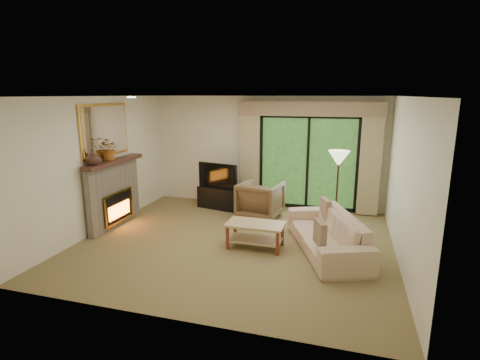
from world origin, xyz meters
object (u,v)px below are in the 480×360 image
(media_console, at_px, (220,197))
(sofa, at_px, (327,233))
(coffee_table, at_px, (255,235))
(armchair, at_px, (260,200))

(media_console, height_order, sofa, sofa)
(coffee_table, bearing_deg, media_console, 124.11)
(media_console, distance_m, coffee_table, 2.48)
(media_console, xyz_separation_m, sofa, (2.57, -1.86, 0.07))
(media_console, relative_size, armchair, 1.15)
(media_console, distance_m, sofa, 3.18)
(sofa, xyz_separation_m, coffee_table, (-1.21, -0.21, -0.10))
(media_console, height_order, coffee_table, media_console)
(media_console, relative_size, coffee_table, 1.02)
(media_console, xyz_separation_m, armchair, (1.08, -0.46, 0.15))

